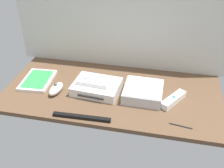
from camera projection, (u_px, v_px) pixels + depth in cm
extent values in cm
cube|color=brown|center=(112.00, 93.00, 125.08)|extent=(100.00, 48.00, 2.00)
cube|color=silver|center=(123.00, 7.00, 126.78)|extent=(110.00, 1.20, 64.00)
cube|color=white|center=(97.00, 87.00, 123.50)|extent=(22.22, 17.64, 4.40)
cube|color=#2D2D2D|center=(90.00, 97.00, 116.96)|extent=(12.01, 1.57, 0.80)
cube|color=silver|center=(143.00, 92.00, 119.60)|extent=(17.26, 17.26, 5.00)
cube|color=silver|center=(143.00, 87.00, 118.13)|extent=(16.57, 16.57, 0.30)
cube|color=white|center=(38.00, 80.00, 131.02)|extent=(14.84, 19.87, 1.40)
cube|color=green|center=(38.00, 79.00, 130.58)|extent=(12.22, 17.05, 0.16)
cube|color=white|center=(173.00, 100.00, 116.54)|extent=(11.01, 14.41, 3.00)
cylinder|color=#387FDB|center=(174.00, 97.00, 115.60)|extent=(1.40, 1.40, 0.40)
ellipsoid|color=white|center=(56.00, 89.00, 122.57)|extent=(5.90, 10.56, 4.00)
sphere|color=#4C4C4C|center=(56.00, 85.00, 121.24)|extent=(1.40, 1.40, 1.40)
cube|color=white|center=(94.00, 81.00, 121.89)|extent=(14.93, 9.00, 2.00)
cylinder|color=#99999E|center=(86.00, 77.00, 122.14)|extent=(2.14, 2.14, 0.40)
cube|color=black|center=(82.00, 117.00, 108.15)|extent=(24.05, 2.58, 1.40)
cylinder|color=black|center=(181.00, 126.00, 104.54)|extent=(9.00, 2.04, 0.70)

